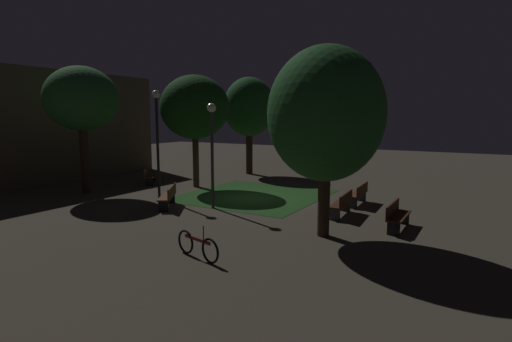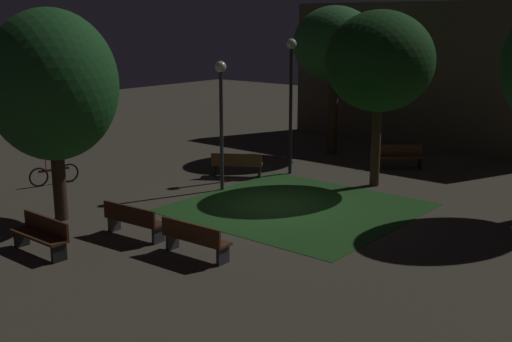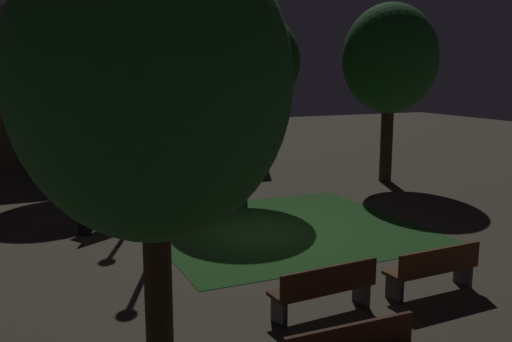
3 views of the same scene
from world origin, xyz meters
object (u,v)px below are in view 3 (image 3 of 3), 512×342
tree_right_canopy (390,60)px  lamp_post_plaza_east (156,116)px  bench_lawn_edge (434,268)px  tree_left_canopy (152,82)px  lamp_post_plaza_west (139,93)px  bench_by_lamp (196,168)px  bench_front_left (112,209)px  bench_near_trees (325,288)px  tree_back_right (241,62)px  tree_tall_center (88,52)px

tree_right_canopy → lamp_post_plaza_east: 9.97m
bench_lawn_edge → tree_left_canopy: size_ratio=0.31×
bench_lawn_edge → lamp_post_plaza_west: lamp_post_plaza_west is taller
lamp_post_plaza_east → bench_by_lamp: bearing=65.3°
bench_front_left → bench_by_lamp: same height
bench_near_trees → bench_front_left: same height
bench_by_lamp → tree_right_canopy: tree_right_canopy is taller
bench_lawn_edge → bench_front_left: same height
bench_front_left → tree_right_canopy: size_ratio=0.29×
bench_by_lamp → tree_back_right: tree_back_right is taller
tree_right_canopy → tree_tall_center: (-9.54, 3.51, 0.24)m
lamp_post_plaza_west → lamp_post_plaza_east: lamp_post_plaza_west is taller
tree_right_canopy → tree_tall_center: 10.17m
bench_near_trees → tree_left_canopy: bearing=-174.0°
lamp_post_plaza_west → lamp_post_plaza_east: 3.31m
tree_tall_center → lamp_post_plaza_west: size_ratio=1.25×
lamp_post_plaza_east → bench_front_left: bearing=115.6°
tree_right_canopy → lamp_post_plaza_west: (-8.76, -0.51, -0.98)m
tree_back_right → lamp_post_plaza_west: tree_back_right is taller
tree_back_right → lamp_post_plaza_east: tree_back_right is taller
bench_by_lamp → lamp_post_plaza_east: 7.62m
bench_near_trees → tree_left_canopy: size_ratio=0.32×
lamp_post_plaza_west → bench_lawn_edge: bearing=-68.3°
bench_by_lamp → tree_back_right: size_ratio=0.29×
tree_back_right → lamp_post_plaza_east: bearing=-134.0°
bench_lawn_edge → tree_back_right: size_ratio=0.31×
bench_by_lamp → lamp_post_plaza_west: (-2.66, -3.29, 2.78)m
bench_lawn_edge → tree_left_canopy: (-4.96, -0.29, 3.27)m
bench_front_left → tree_back_right: (4.37, 2.07, 3.66)m
bench_near_trees → lamp_post_plaza_west: size_ratio=0.38×
bench_lawn_edge → lamp_post_plaza_west: bearing=111.7°
tree_right_canopy → bench_by_lamp: bearing=155.5°
bench_front_left → tree_back_right: bearing=25.3°
tree_left_canopy → tree_tall_center: tree_tall_center is taller
lamp_post_plaza_east → tree_left_canopy: bearing=-104.3°
bench_near_trees → tree_right_canopy: size_ratio=0.30×
tree_back_right → lamp_post_plaza_west: 3.37m
tree_right_canopy → tree_left_canopy: bearing=-139.3°
bench_near_trees → lamp_post_plaza_east: 5.67m
tree_back_right → tree_left_canopy: (-4.92, -8.94, -0.39)m
bench_by_lamp → lamp_post_plaza_east: size_ratio=0.40×
bench_by_lamp → tree_back_right: 4.67m
bench_by_lamp → tree_tall_center: bearing=168.1°
bench_lawn_edge → bench_front_left: (-4.42, 6.58, 0.00)m
bench_front_left → tree_right_canopy: 10.81m
lamp_post_plaza_west → tree_back_right: bearing=7.9°
bench_front_left → lamp_post_plaza_east: bearing=-64.4°
bench_lawn_edge → tree_tall_center: tree_tall_center is taller
lamp_post_plaza_west → lamp_post_plaza_east: size_ratio=1.15×
tree_tall_center → bench_near_trees: bearing=-81.4°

